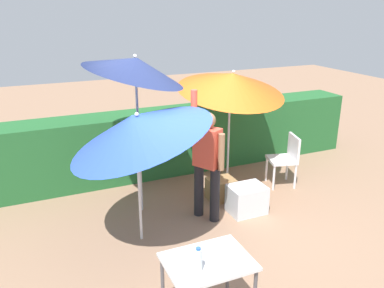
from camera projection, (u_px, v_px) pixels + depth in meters
name	position (u px, v px, depth m)	size (l,w,h in m)	color
ground_plane	(200.00, 222.00, 5.70)	(24.00, 24.00, 0.00)	#937056
hedge_row	(156.00, 143.00, 7.21)	(8.00, 0.70, 1.17)	#23602D
umbrella_rainbow	(137.00, 127.00, 4.72)	(1.84, 1.82, 2.04)	silver
umbrella_orange	(135.00, 67.00, 5.34)	(1.46, 1.43, 2.52)	silver
umbrella_yellow	(232.00, 82.00, 6.34)	(1.78, 1.79, 2.12)	silver
person_vendor	(207.00, 158.00, 5.52)	(0.37, 0.52, 1.88)	black
chair_plastic	(286.00, 157.00, 6.73)	(0.54, 0.54, 0.89)	silver
cooler_box	(247.00, 199.00, 5.91)	(0.53, 0.41, 0.43)	silver
crate_cardboard	(221.00, 189.00, 6.32)	(0.42, 0.34, 0.35)	#9E7A4C
folding_table	(208.00, 269.00, 3.66)	(0.80, 0.60, 0.75)	#4C4C51
bottle_water	(198.00, 260.00, 3.45)	(0.07, 0.07, 0.24)	silver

